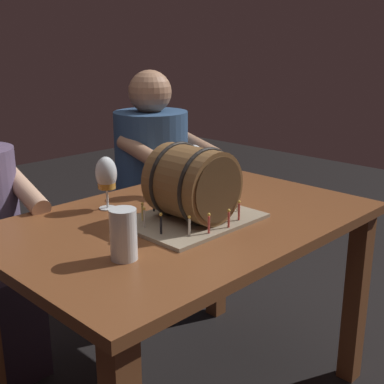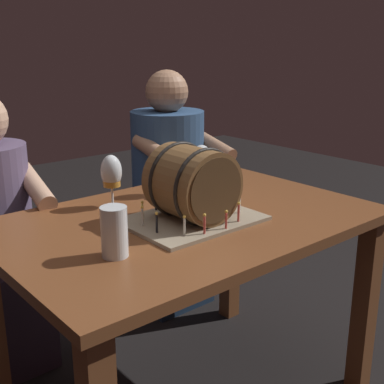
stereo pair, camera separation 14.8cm
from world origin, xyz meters
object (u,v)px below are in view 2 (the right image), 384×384
object	(u,v)px
beer_pint	(114,234)
barrel_cake	(192,187)
wine_glass_amber	(111,174)
person_seated_right	(169,199)
wine_glass_rose	(202,161)
wine_glass_empty	(167,163)
dining_table	(187,249)

from	to	relation	value
beer_pint	barrel_cake	bearing A→B (deg)	13.01
wine_glass_amber	barrel_cake	bearing A→B (deg)	-69.39
wine_glass_amber	beer_pint	size ratio (longest dim) A/B	1.32
wine_glass_amber	person_seated_right	size ratio (longest dim) A/B	0.16
wine_glass_rose	beer_pint	xyz separation A→B (m)	(-0.57, -0.29, -0.07)
barrel_cake	wine_glass_rose	distance (m)	0.31
wine_glass_amber	wine_glass_empty	distance (m)	0.24
wine_glass_empty	person_seated_right	xyz separation A→B (m)	(0.32, 0.41, -0.31)
wine_glass_rose	beer_pint	size ratio (longest dim) A/B	1.36
wine_glass_amber	beer_pint	bearing A→B (deg)	-120.87
barrel_cake	person_seated_right	xyz separation A→B (m)	(0.45, 0.71, -0.30)
wine_glass_rose	wine_glass_empty	bearing A→B (deg)	139.14
wine_glass_amber	person_seated_right	bearing A→B (deg)	35.69
dining_table	wine_glass_empty	bearing A→B (deg)	66.04
dining_table	wine_glass_amber	bearing A→B (deg)	116.65
person_seated_right	barrel_cake	bearing A→B (deg)	-122.31
barrel_cake	person_seated_right	distance (m)	0.89
wine_glass_amber	wine_glass_empty	bearing A→B (deg)	-1.43
beer_pint	wine_glass_amber	bearing A→B (deg)	59.13
wine_glass_empty	wine_glass_rose	distance (m)	0.13
wine_glass_rose	dining_table	bearing A→B (deg)	-141.58
wine_glass_amber	wine_glass_rose	world-z (taller)	wine_glass_rose
barrel_cake	wine_glass_amber	world-z (taller)	barrel_cake
dining_table	barrel_cake	xyz separation A→B (m)	(-0.02, -0.04, 0.23)
barrel_cake	wine_glass_empty	size ratio (longest dim) A/B	2.30
wine_glass_empty	person_seated_right	world-z (taller)	person_seated_right
dining_table	beer_pint	xyz separation A→B (m)	(-0.36, -0.12, 0.18)
barrel_cake	wine_glass_rose	world-z (taller)	barrel_cake
dining_table	wine_glass_rose	size ratio (longest dim) A/B	6.51
wine_glass_empty	wine_glass_rose	xyz separation A→B (m)	(0.10, -0.09, 0.01)
wine_glass_empty	wine_glass_rose	world-z (taller)	wine_glass_rose
wine_glass_rose	beer_pint	bearing A→B (deg)	-152.91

